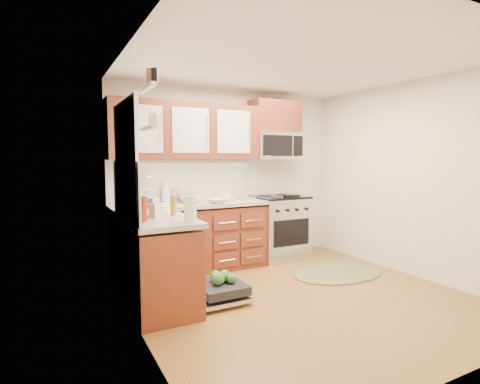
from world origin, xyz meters
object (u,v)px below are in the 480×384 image
stock_pot (187,197)px  bowl_b (191,199)px  microwave (275,146)px  sink (152,215)px  cup (226,197)px  rug (338,273)px  upper_cabinets (186,131)px  cutting_board (246,198)px  range (279,227)px  paper_towel_roll (190,209)px  bowl_a (217,201)px  dishwasher (217,292)px  skillet (291,196)px

stock_pot → bowl_b: stock_pot is taller
microwave → stock_pot: size_ratio=4.08×
sink → cup: 1.06m
sink → rug: bearing=-24.5°
microwave → upper_cabinets: bearing=179.0°
stock_pot → upper_cabinets: bearing=-117.7°
cutting_board → cup: size_ratio=1.98×
range → paper_towel_roll: (-1.93, -1.41, 0.57)m
rug → bowl_a: 1.86m
upper_cabinets → stock_pot: size_ratio=11.01×
microwave → cutting_board: 0.91m
dishwasher → stock_pot: bearing=83.5°
bowl_a → rug: bearing=-31.3°
microwave → rug: size_ratio=0.59×
sink → cup: bearing=0.4°
dishwasher → skillet: size_ratio=2.81×
dishwasher → microwave: bearing=39.1°
sink → cup: cup is taller
microwave → bowl_b: size_ratio=2.66×
rug → upper_cabinets: bearing=145.3°
microwave → cutting_board: (-0.50, 0.00, -0.77)m
range → microwave: size_ratio=1.25×
cup → sink: bearing=-179.6°
upper_cabinets → skillet: upper_cabinets is taller
bowl_b → cutting_board: bearing=5.9°
paper_towel_roll → bowl_a: paper_towel_roll is taller
bowl_b → cup: size_ratio=2.17×
paper_towel_roll → stock_pot: bearing=71.2°
cutting_board → paper_towel_roll: 2.10m
bowl_a → range: bearing=9.3°
upper_cabinets → bowl_b: 0.91m
microwave → bowl_a: microwave is taller
sink → rug: 2.54m
microwave → skillet: size_ratio=3.05×
skillet → paper_towel_roll: bearing=-149.6°
skillet → bowl_b: (-1.43, 0.28, -0.00)m
microwave → stock_pot: bearing=177.9°
dishwasher → stock_pot: stock_pot is taller
dishwasher → rug: dishwasher is taller
dishwasher → bowl_b: (0.15, 1.16, 0.87)m
microwave → dishwasher: size_ratio=1.09×
skillet → paper_towel_roll: 2.29m
upper_cabinets → rug: (1.67, -1.16, -1.86)m
skillet → stock_pot: (-1.43, 0.42, 0.01)m
stock_pot → bowl_a: (0.29, -0.35, -0.03)m
stock_pot → cup: bearing=-18.8°
microwave → bowl_b: 1.57m
rug → sink: bearing=155.5°
range → bowl_a: (-1.10, -0.18, 0.48)m
sink → rug: size_ratio=0.48×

